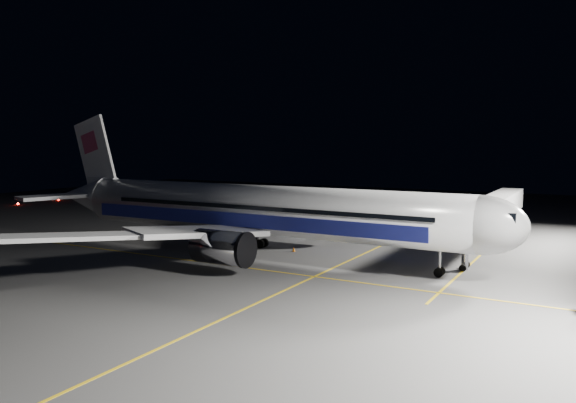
# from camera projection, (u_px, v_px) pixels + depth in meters

# --- Properties ---
(ground) EXTENTS (200.00, 200.00, 0.00)m
(ground) POSITION_uv_depth(u_px,v_px,m) (260.00, 256.00, 64.17)
(ground) COLOR #4C4C4F
(ground) RESTS_ON ground
(guide_line_main) EXTENTS (0.25, 80.00, 0.01)m
(guide_line_main) POSITION_uv_depth(u_px,v_px,m) (340.00, 265.00, 59.30)
(guide_line_main) COLOR gold
(guide_line_main) RESTS_ON ground
(guide_line_cross) EXTENTS (70.00, 0.25, 0.01)m
(guide_line_cross) POSITION_uv_depth(u_px,v_px,m) (229.00, 266.00, 58.97)
(guide_line_cross) COLOR gold
(guide_line_cross) RESTS_ON ground
(guide_line_side) EXTENTS (0.25, 40.00, 0.01)m
(guide_line_side) POSITION_uv_depth(u_px,v_px,m) (476.00, 259.00, 62.13)
(guide_line_side) COLOR gold
(guide_line_side) RESTS_ON ground
(airliner) EXTENTS (61.48, 54.22, 16.64)m
(airliner) POSITION_uv_depth(u_px,v_px,m) (252.00, 210.00, 64.16)
(airliner) COLOR silver
(airliner) RESTS_ON ground
(jet_bridge) EXTENTS (3.60, 34.40, 6.30)m
(jet_bridge) POSITION_uv_depth(u_px,v_px,m) (490.00, 211.00, 68.63)
(jet_bridge) COLOR #B2B2B7
(jet_bridge) RESTS_ON ground
(baggage_tug) EXTENTS (2.86, 2.60, 1.71)m
(baggage_tug) POSITION_uv_depth(u_px,v_px,m) (325.00, 228.00, 79.84)
(baggage_tug) COLOR black
(baggage_tug) RESTS_ON ground
(safety_cone_a) EXTENTS (0.37, 0.37, 0.56)m
(safety_cone_a) POSITION_uv_depth(u_px,v_px,m) (236.00, 243.00, 70.56)
(safety_cone_a) COLOR orange
(safety_cone_a) RESTS_ON ground
(safety_cone_b) EXTENTS (0.38, 0.38, 0.58)m
(safety_cone_b) POSITION_uv_depth(u_px,v_px,m) (294.00, 249.00, 66.52)
(safety_cone_b) COLOR orange
(safety_cone_b) RESTS_ON ground
(safety_cone_c) EXTENTS (0.36, 0.36, 0.55)m
(safety_cone_c) POSITION_uv_depth(u_px,v_px,m) (248.00, 235.00, 76.51)
(safety_cone_c) COLOR orange
(safety_cone_c) RESTS_ON ground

